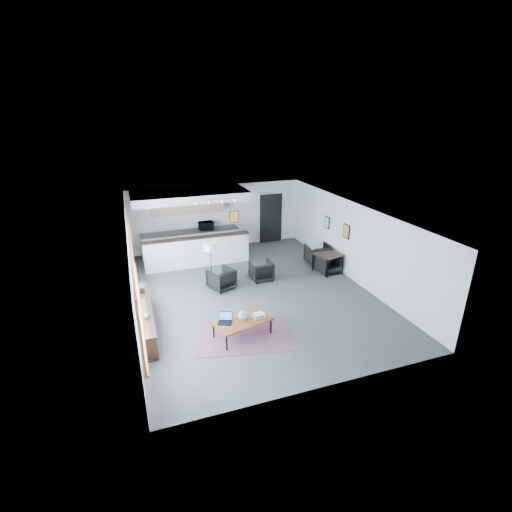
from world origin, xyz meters
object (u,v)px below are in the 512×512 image
object	(u,v)px
armchair_right	(261,270)
dining_chair_near	(328,264)
laptop	(225,319)
ceramic_pot	(243,316)
coffee_table	(242,321)
dining_chair_far	(318,256)
microwave	(206,225)
floor_lamp	(210,248)
armchair_left	(221,278)
dining_table	(328,255)
book_stack	(259,315)

from	to	relation	value
armchair_right	dining_chair_near	bearing A→B (deg)	173.64
laptop	ceramic_pot	world-z (taller)	ceramic_pot
coffee_table	dining_chair_far	size ratio (longest dim) A/B	2.17
microwave	floor_lamp	bearing A→B (deg)	-105.39
dining_chair_near	microwave	xyz separation A→B (m)	(-3.56, 3.52, 0.80)
dining_chair_far	dining_chair_near	bearing A→B (deg)	95.23
floor_lamp	armchair_left	bearing A→B (deg)	-58.70
coffee_table	microwave	world-z (taller)	microwave
ceramic_pot	dining_chair_far	bearing A→B (deg)	41.52
coffee_table	floor_lamp	size ratio (longest dim) A/B	1.06
laptop	armchair_left	world-z (taller)	armchair_left
floor_lamp	dining_table	size ratio (longest dim) A/B	1.43
coffee_table	book_stack	size ratio (longest dim) A/B	4.48
laptop	floor_lamp	bearing A→B (deg)	106.35
ceramic_pot	armchair_left	bearing A→B (deg)	86.95
laptop	ceramic_pot	xyz separation A→B (m)	(0.44, -0.08, 0.06)
armchair_left	book_stack	bearing A→B (deg)	71.83
armchair_left	dining_table	world-z (taller)	armchair_left
coffee_table	floor_lamp	bearing A→B (deg)	76.15
book_stack	dining_table	distance (m)	4.54
laptop	floor_lamp	world-z (taller)	floor_lamp
armchair_right	dining_table	size ratio (longest dim) A/B	0.70
microwave	dining_chair_near	bearing A→B (deg)	-50.60
ceramic_pot	armchair_right	xyz separation A→B (m)	(1.59, 3.02, -0.23)
ceramic_pot	dining_table	bearing A→B (deg)	35.26
coffee_table	microwave	distance (m)	6.35
ceramic_pot	dining_chair_near	bearing A→B (deg)	34.86
laptop	microwave	world-z (taller)	microwave
laptop	armchair_left	bearing A→B (deg)	100.72
dining_chair_near	microwave	world-z (taller)	microwave
coffee_table	ceramic_pot	distance (m)	0.17
armchair_left	ceramic_pot	bearing A→B (deg)	63.03
floor_lamp	dining_chair_far	distance (m)	4.20
ceramic_pot	floor_lamp	xyz separation A→B (m)	(-0.08, 3.19, 0.69)
floor_lamp	laptop	bearing A→B (deg)	-96.57
armchair_right	dining_chair_near	xyz separation A→B (m)	(2.41, -0.23, -0.05)
dining_table	dining_chair_near	world-z (taller)	dining_table
armchair_right	floor_lamp	size ratio (longest dim) A/B	0.49
coffee_table	armchair_right	xyz separation A→B (m)	(1.61, 3.00, -0.06)
coffee_table	armchair_right	size ratio (longest dim) A/B	2.16
ceramic_pot	laptop	bearing A→B (deg)	169.83
floor_lamp	microwave	xyz separation A→B (m)	(0.52, 3.13, -0.17)
armchair_left	microwave	size ratio (longest dim) A/B	1.36
ceramic_pot	book_stack	xyz separation A→B (m)	(0.43, 0.04, -0.09)
dining_chair_near	dining_chair_far	xyz separation A→B (m)	(0.00, 0.76, 0.05)
coffee_table	floor_lamp	xyz separation A→B (m)	(-0.07, 3.17, 0.86)
book_stack	dining_chair_far	size ratio (longest dim) A/B	0.49
laptop	armchair_left	size ratio (longest dim) A/B	0.58
floor_lamp	dining_chair_near	distance (m)	4.22
floor_lamp	dining_chair_near	world-z (taller)	floor_lamp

